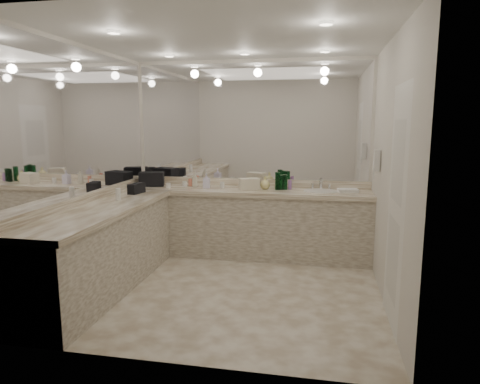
% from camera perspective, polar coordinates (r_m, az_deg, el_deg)
% --- Properties ---
extents(floor, '(3.20, 3.20, 0.00)m').
position_cam_1_polar(floor, '(4.74, -1.55, -12.70)').
color(floor, beige).
rests_on(floor, ground).
extents(ceiling, '(3.20, 3.20, 0.00)m').
position_cam_1_polar(ceiling, '(4.47, -1.70, 19.92)').
color(ceiling, white).
rests_on(ceiling, floor).
extents(wall_back, '(3.20, 0.02, 2.60)m').
position_cam_1_polar(wall_back, '(5.89, 1.55, 4.69)').
color(wall_back, silver).
rests_on(wall_back, floor).
extents(wall_left, '(0.02, 3.00, 2.60)m').
position_cam_1_polar(wall_left, '(5.01, -19.80, 3.31)').
color(wall_left, silver).
rests_on(wall_left, floor).
extents(wall_right, '(0.02, 3.00, 2.60)m').
position_cam_1_polar(wall_right, '(4.37, 19.37, 2.50)').
color(wall_right, silver).
rests_on(wall_right, floor).
extents(vanity_back_base, '(3.20, 0.60, 0.84)m').
position_cam_1_polar(vanity_back_base, '(5.74, 1.02, -4.35)').
color(vanity_back_base, beige).
rests_on(vanity_back_base, floor).
extents(vanity_back_top, '(3.20, 0.64, 0.06)m').
position_cam_1_polar(vanity_back_top, '(5.64, 1.02, 0.08)').
color(vanity_back_top, white).
rests_on(vanity_back_top, vanity_back_base).
extents(vanity_left_base, '(0.60, 2.40, 0.84)m').
position_cam_1_polar(vanity_left_base, '(4.78, -17.92, -7.65)').
color(vanity_left_base, beige).
rests_on(vanity_left_base, floor).
extents(vanity_left_top, '(0.64, 2.42, 0.06)m').
position_cam_1_polar(vanity_left_top, '(4.67, -18.09, -2.37)').
color(vanity_left_top, white).
rests_on(vanity_left_top, vanity_left_base).
extents(backsplash_back, '(3.20, 0.04, 0.10)m').
position_cam_1_polar(backsplash_back, '(5.91, 1.50, 1.29)').
color(backsplash_back, white).
rests_on(backsplash_back, vanity_back_top).
extents(backsplash_left, '(0.04, 3.00, 0.10)m').
position_cam_1_polar(backsplash_left, '(5.05, -19.39, -0.64)').
color(backsplash_left, white).
rests_on(backsplash_left, vanity_left_top).
extents(mirror_back, '(3.12, 0.01, 1.55)m').
position_cam_1_polar(mirror_back, '(5.86, 1.55, 9.32)').
color(mirror_back, white).
rests_on(mirror_back, wall_back).
extents(mirror_left, '(0.01, 2.92, 1.55)m').
position_cam_1_polar(mirror_left, '(4.98, -19.99, 8.74)').
color(mirror_left, white).
rests_on(mirror_left, wall_left).
extents(sink, '(0.44, 0.44, 0.03)m').
position_cam_1_polar(sink, '(5.56, 10.72, 0.04)').
color(sink, white).
rests_on(sink, vanity_back_top).
extents(faucet, '(0.24, 0.16, 0.14)m').
position_cam_1_polar(faucet, '(5.76, 10.76, 1.12)').
color(faucet, silver).
rests_on(faucet, vanity_back_top).
extents(wall_phone, '(0.06, 0.10, 0.24)m').
position_cam_1_polar(wall_phone, '(5.04, 17.75, 4.02)').
color(wall_phone, white).
rests_on(wall_phone, wall_right).
extents(door, '(0.02, 0.82, 2.10)m').
position_cam_1_polar(door, '(3.91, 20.03, -2.00)').
color(door, white).
rests_on(door, wall_right).
extents(black_toiletry_bag, '(0.37, 0.29, 0.19)m').
position_cam_1_polar(black_toiletry_bag, '(6.01, -11.69, 1.67)').
color(black_toiletry_bag, black).
rests_on(black_toiletry_bag, vanity_back_top).
extents(black_bag_spill, '(0.15, 0.25, 0.13)m').
position_cam_1_polar(black_bag_spill, '(5.45, -13.64, 0.50)').
color(black_bag_spill, black).
rests_on(black_bag_spill, vanity_left_top).
extents(cream_cosmetic_case, '(0.29, 0.24, 0.15)m').
position_cam_1_polar(cream_cosmetic_case, '(5.58, 1.21, 1.05)').
color(cream_cosmetic_case, beige).
rests_on(cream_cosmetic_case, vanity_back_top).
extents(hand_towel, '(0.27, 0.19, 0.04)m').
position_cam_1_polar(hand_towel, '(5.57, 14.19, 0.20)').
color(hand_towel, white).
rests_on(hand_towel, vanity_back_top).
extents(lotion_left, '(0.06, 0.06, 0.13)m').
position_cam_1_polar(lotion_left, '(5.02, -15.94, -0.33)').
color(lotion_left, white).
rests_on(lotion_left, vanity_left_top).
extents(soap_bottle_a, '(0.10, 0.10, 0.20)m').
position_cam_1_polar(soap_bottle_a, '(5.84, -6.05, 1.65)').
color(soap_bottle_a, beige).
rests_on(soap_bottle_a, vanity_back_top).
extents(soap_bottle_b, '(0.10, 0.10, 0.20)m').
position_cam_1_polar(soap_bottle_b, '(5.72, -4.49, 1.51)').
color(soap_bottle_b, silver).
rests_on(soap_bottle_b, vanity_back_top).
extents(soap_bottle_c, '(0.16, 0.16, 0.17)m').
position_cam_1_polar(soap_bottle_c, '(5.65, 3.35, 1.25)').
color(soap_bottle_c, '#FFF29C').
rests_on(soap_bottle_c, vanity_back_top).
extents(green_bottle_0, '(0.07, 0.07, 0.19)m').
position_cam_1_polar(green_bottle_0, '(5.64, 5.98, 1.33)').
color(green_bottle_0, '#0A491B').
rests_on(green_bottle_0, vanity_back_top).
extents(green_bottle_1, '(0.06, 0.06, 0.19)m').
position_cam_1_polar(green_bottle_1, '(5.59, 5.05, 1.28)').
color(green_bottle_1, '#0A491B').
rests_on(green_bottle_1, vanity_back_top).
extents(green_bottle_2, '(0.06, 0.06, 0.19)m').
position_cam_1_polar(green_bottle_2, '(5.61, 5.60, 1.29)').
color(green_bottle_2, '#0A491B').
rests_on(green_bottle_2, vanity_back_top).
extents(green_bottle_3, '(0.07, 0.07, 0.22)m').
position_cam_1_polar(green_bottle_3, '(5.70, 5.04, 1.56)').
color(green_bottle_3, '#0A491B').
rests_on(green_bottle_3, vanity_back_top).
extents(amenity_bottle_0, '(0.06, 0.06, 0.06)m').
position_cam_1_polar(amenity_bottle_0, '(5.84, -9.53, 0.90)').
color(amenity_bottle_0, white).
rests_on(amenity_bottle_0, vanity_back_top).
extents(amenity_bottle_1, '(0.06, 0.06, 0.08)m').
position_cam_1_polar(amenity_bottle_1, '(5.70, -2.39, 0.91)').
color(amenity_bottle_1, white).
rests_on(amenity_bottle_1, vanity_back_top).
extents(amenity_bottle_2, '(0.05, 0.05, 0.12)m').
position_cam_1_polar(amenity_bottle_2, '(5.65, 6.66, 0.97)').
color(amenity_bottle_2, '#9966B2').
rests_on(amenity_bottle_2, vanity_back_top).
extents(amenity_bottle_3, '(0.05, 0.05, 0.10)m').
position_cam_1_polar(amenity_bottle_3, '(5.95, -6.65, 1.30)').
color(amenity_bottle_3, '#E57F66').
rests_on(amenity_bottle_3, vanity_back_top).
extents(amenity_bottle_4, '(0.06, 0.06, 0.07)m').
position_cam_1_polar(amenity_bottle_4, '(5.91, -7.38, 1.07)').
color(amenity_bottle_4, white).
rests_on(amenity_bottle_4, vanity_back_top).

